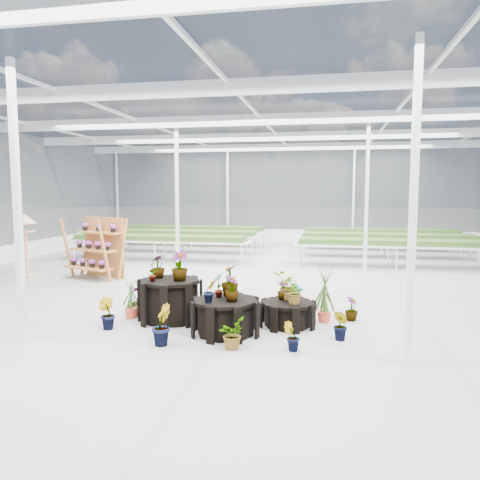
% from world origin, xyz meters
% --- Properties ---
extents(ground_plane, '(24.00, 24.00, 0.00)m').
position_xyz_m(ground_plane, '(0.00, 0.00, 0.00)').
color(ground_plane, gray).
rests_on(ground_plane, ground).
extents(greenhouse_shell, '(18.00, 24.00, 4.50)m').
position_xyz_m(greenhouse_shell, '(0.00, 0.00, 2.25)').
color(greenhouse_shell, white).
rests_on(greenhouse_shell, ground).
extents(steel_frame, '(18.00, 24.00, 4.50)m').
position_xyz_m(steel_frame, '(0.00, 0.00, 2.25)').
color(steel_frame, silver).
rests_on(steel_frame, ground).
extents(nursery_benches, '(16.00, 7.00, 0.84)m').
position_xyz_m(nursery_benches, '(0.00, 7.20, 0.42)').
color(nursery_benches, silver).
rests_on(nursery_benches, ground).
extents(plinth_tall, '(1.34, 1.34, 0.80)m').
position_xyz_m(plinth_tall, '(-1.02, -2.43, 0.40)').
color(plinth_tall, black).
rests_on(plinth_tall, ground).
extents(plinth_mid, '(1.38, 1.38, 0.61)m').
position_xyz_m(plinth_mid, '(0.18, -3.03, 0.31)').
color(plinth_mid, black).
rests_on(plinth_mid, ground).
extents(plinth_low, '(1.31, 1.31, 0.45)m').
position_xyz_m(plinth_low, '(1.18, -2.33, 0.23)').
color(plinth_low, black).
rests_on(plinth_low, ground).
extents(shelf_rack, '(1.81, 1.37, 1.71)m').
position_xyz_m(shelf_rack, '(-4.56, 1.36, 0.85)').
color(shelf_rack, '#AC6732').
rests_on(shelf_rack, ground).
extents(bird_table, '(0.55, 0.55, 1.81)m').
position_xyz_m(bird_table, '(-6.54, 1.13, 0.91)').
color(bird_table, tan).
rests_on(bird_table, ground).
extents(nursery_plants, '(4.65, 2.84, 1.35)m').
position_xyz_m(nursery_plants, '(0.02, -2.39, 0.52)').
color(nursery_plants, '#314E1E').
rests_on(nursery_plants, ground).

